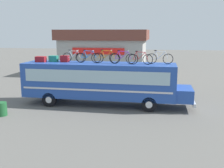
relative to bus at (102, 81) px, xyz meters
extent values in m
plane|color=#605E59|center=(-0.20, 0.00, -1.73)|extent=(120.00, 120.00, 0.00)
cube|color=#23479E|center=(-0.20, 0.00, 0.05)|extent=(10.48, 2.43, 2.34)
cube|color=#23479E|center=(5.59, 0.00, -0.70)|extent=(1.09, 2.24, 0.84)
cube|color=#99B7C6|center=(-0.20, -1.23, 0.47)|extent=(9.64, 0.04, 0.83)
cube|color=#99B7C6|center=(-0.20, 1.23, 0.47)|extent=(9.64, 0.04, 0.83)
cube|color=silver|center=(-0.20, -1.23, -0.42)|extent=(10.06, 0.03, 0.12)
cube|color=silver|center=(-0.20, 1.23, -0.42)|extent=(10.06, 0.03, 0.12)
cube|color=silver|center=(6.19, 0.00, -1.20)|extent=(0.16, 2.31, 0.24)
cylinder|color=black|center=(3.36, -1.08, -1.24)|extent=(0.98, 0.28, 0.98)
cylinder|color=silver|center=(3.36, -1.08, -1.24)|extent=(0.44, 0.30, 0.44)
cylinder|color=black|center=(3.36, 1.08, -1.24)|extent=(0.98, 0.28, 0.98)
cylinder|color=silver|center=(3.36, 1.08, -1.24)|extent=(0.44, 0.30, 0.44)
cylinder|color=black|center=(-3.45, -1.08, -1.24)|extent=(0.98, 0.28, 0.98)
cylinder|color=silver|center=(-3.45, -1.08, -1.24)|extent=(0.44, 0.30, 0.44)
cylinder|color=black|center=(-3.45, 1.08, -1.24)|extent=(0.98, 0.28, 0.98)
cylinder|color=silver|center=(-3.45, 1.08, -1.24)|extent=(0.44, 0.30, 0.44)
cube|color=maroon|center=(-4.42, -0.06, 1.42)|extent=(0.71, 0.44, 0.40)
cube|color=#1E7F66|center=(-3.60, 0.31, 1.44)|extent=(0.60, 0.39, 0.43)
cube|color=maroon|center=(-2.75, 0.32, 1.45)|extent=(0.54, 0.47, 0.45)
torus|color=black|center=(-2.57, 0.31, 1.55)|extent=(0.66, 0.04, 0.66)
torus|color=black|center=(-1.61, 0.31, 1.55)|extent=(0.66, 0.04, 0.66)
cylinder|color=white|center=(-2.28, 0.31, 1.80)|extent=(0.19, 0.04, 0.47)
cylinder|color=white|center=(-1.99, 0.31, 1.78)|extent=(0.45, 0.04, 0.45)
cylinder|color=white|center=(-2.07, 0.31, 2.01)|extent=(0.58, 0.04, 0.07)
cylinder|color=white|center=(-2.39, 0.31, 1.56)|extent=(0.37, 0.03, 0.05)
cylinder|color=white|center=(-2.46, 0.31, 1.79)|extent=(0.24, 0.03, 0.49)
cylinder|color=white|center=(-1.70, 0.31, 1.77)|extent=(0.20, 0.03, 0.46)
cylinder|color=silver|center=(-1.78, 0.31, 2.05)|extent=(0.03, 0.44, 0.03)
ellipsoid|color=black|center=(-2.36, 0.31, 2.07)|extent=(0.20, 0.08, 0.06)
torus|color=black|center=(-1.48, 0.13, 1.56)|extent=(0.68, 0.04, 0.68)
torus|color=black|center=(-0.40, 0.13, 1.56)|extent=(0.68, 0.04, 0.68)
cylinder|color=#197FDB|center=(-1.15, 0.13, 1.82)|extent=(0.21, 0.04, 0.49)
cylinder|color=#197FDB|center=(-0.83, 0.13, 1.80)|extent=(0.50, 0.04, 0.47)
cylinder|color=#197FDB|center=(-0.92, 0.13, 2.04)|extent=(0.65, 0.04, 0.07)
cylinder|color=#197FDB|center=(-1.27, 0.13, 1.57)|extent=(0.41, 0.03, 0.05)
cylinder|color=#197FDB|center=(-1.36, 0.13, 1.81)|extent=(0.26, 0.03, 0.51)
cylinder|color=#197FDB|center=(-0.50, 0.13, 1.79)|extent=(0.22, 0.03, 0.47)
cylinder|color=silver|center=(-0.59, 0.13, 2.07)|extent=(0.03, 0.44, 0.03)
ellipsoid|color=black|center=(-1.24, 0.13, 2.10)|extent=(0.20, 0.08, 0.06)
torus|color=black|center=(-0.21, 0.07, 1.57)|extent=(0.71, 0.04, 0.71)
torus|color=black|center=(0.88, 0.07, 1.57)|extent=(0.71, 0.04, 0.71)
cylinder|color=orange|center=(0.12, 0.07, 1.84)|extent=(0.21, 0.04, 0.50)
cylinder|color=orange|center=(0.44, 0.07, 1.82)|extent=(0.51, 0.04, 0.49)
cylinder|color=orange|center=(0.36, 0.07, 2.07)|extent=(0.66, 0.04, 0.07)
cylinder|color=orange|center=(0.00, 0.07, 1.58)|extent=(0.42, 0.03, 0.05)
cylinder|color=orange|center=(-0.09, 0.07, 1.83)|extent=(0.27, 0.03, 0.53)
cylinder|color=orange|center=(0.78, 0.07, 1.81)|extent=(0.23, 0.03, 0.49)
cylinder|color=silver|center=(0.68, 0.07, 2.10)|extent=(0.03, 0.44, 0.03)
ellipsoid|color=black|center=(0.03, 0.07, 2.13)|extent=(0.20, 0.08, 0.06)
torus|color=black|center=(0.96, 0.01, 1.56)|extent=(0.69, 0.04, 0.69)
torus|color=black|center=(2.03, 0.01, 1.56)|extent=(0.69, 0.04, 0.69)
cylinder|color=purple|center=(1.28, 0.01, 1.82)|extent=(0.20, 0.04, 0.49)
cylinder|color=purple|center=(1.60, 0.01, 1.81)|extent=(0.49, 0.04, 0.47)
cylinder|color=purple|center=(1.51, 0.01, 2.05)|extent=(0.64, 0.04, 0.07)
cylinder|color=purple|center=(1.16, 0.01, 1.57)|extent=(0.41, 0.03, 0.05)
cylinder|color=purple|center=(1.08, 0.01, 1.81)|extent=(0.26, 0.03, 0.51)
cylinder|color=purple|center=(1.93, 0.01, 1.80)|extent=(0.22, 0.03, 0.48)
cylinder|color=silver|center=(1.83, 0.01, 2.08)|extent=(0.03, 0.44, 0.03)
ellipsoid|color=black|center=(1.19, 0.01, 2.10)|extent=(0.20, 0.08, 0.06)
torus|color=black|center=(2.20, -0.22, 1.56)|extent=(0.68, 0.04, 0.68)
torus|color=black|center=(3.17, -0.22, 1.56)|extent=(0.68, 0.04, 0.68)
cylinder|color=red|center=(2.49, -0.22, 1.81)|extent=(0.19, 0.04, 0.48)
cylinder|color=red|center=(2.78, -0.22, 1.80)|extent=(0.45, 0.04, 0.46)
cylinder|color=red|center=(2.70, -0.22, 2.03)|extent=(0.58, 0.04, 0.07)
cylinder|color=red|center=(2.38, -0.22, 1.57)|extent=(0.37, 0.03, 0.05)
cylinder|color=red|center=(2.30, -0.22, 1.80)|extent=(0.24, 0.03, 0.50)
cylinder|color=red|center=(3.08, -0.22, 1.79)|extent=(0.20, 0.03, 0.47)
cylinder|color=silver|center=(2.99, -0.22, 2.07)|extent=(0.03, 0.44, 0.03)
ellipsoid|color=black|center=(2.41, -0.22, 2.09)|extent=(0.20, 0.08, 0.06)
torus|color=black|center=(3.39, 0.34, 1.56)|extent=(0.69, 0.04, 0.69)
torus|color=black|center=(4.48, 0.34, 1.56)|extent=(0.69, 0.04, 0.69)
cylinder|color=white|center=(3.72, 0.34, 1.82)|extent=(0.21, 0.04, 0.49)
cylinder|color=white|center=(4.04, 0.34, 1.81)|extent=(0.50, 0.04, 0.47)
cylinder|color=white|center=(3.96, 0.34, 2.05)|extent=(0.65, 0.04, 0.07)
cylinder|color=white|center=(3.60, 0.34, 1.57)|extent=(0.41, 0.03, 0.05)
cylinder|color=white|center=(3.51, 0.34, 1.81)|extent=(0.26, 0.03, 0.51)
cylinder|color=white|center=(4.38, 0.34, 1.80)|extent=(0.22, 0.03, 0.48)
cylinder|color=silver|center=(4.28, 0.34, 2.08)|extent=(0.03, 0.44, 0.03)
ellipsoid|color=black|center=(3.63, 0.34, 2.10)|extent=(0.20, 0.08, 0.06)
cube|color=#9E9E99|center=(-2.83, 14.19, 0.33)|extent=(9.74, 6.35, 4.12)
cube|color=brown|center=(-2.83, 14.19, 2.98)|extent=(10.52, 6.85, 1.18)
cube|color=red|center=(-2.83, 10.91, 1.24)|extent=(5.85, 0.16, 0.70)
cylinder|color=#1E592D|center=(-5.50, -3.53, -1.31)|extent=(0.63, 0.63, 0.84)
camera|label=1|loc=(4.01, -17.75, 3.35)|focal=42.68mm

